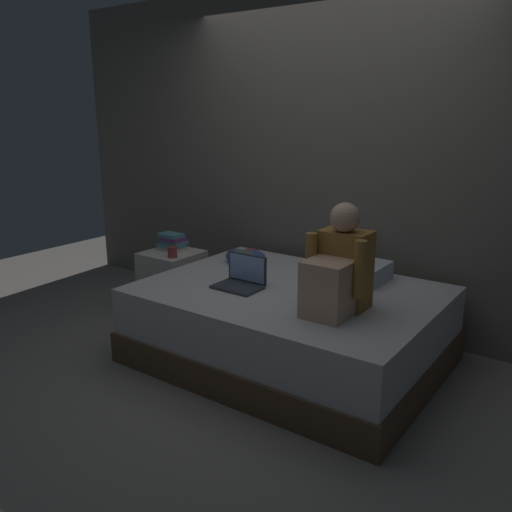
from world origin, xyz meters
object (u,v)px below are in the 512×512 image
clothes_pile (245,256)px  mug (172,252)px  nightstand (173,283)px  pillow (347,269)px  book_stack (172,242)px  laptop (241,279)px  bed (289,325)px  person_sitting (338,271)px

clothes_pile → mug: bearing=-153.8°
nightstand → pillow: size_ratio=0.98×
nightstand → book_stack: book_stack is taller
laptop → mug: (-0.88, 0.23, 0.01)m
bed → laptop: size_ratio=6.25×
person_sitting → mug: (-1.63, 0.25, -0.19)m
bed → pillow: pillow is taller
pillow → clothes_pile: 0.84m
clothes_pile → bed: bearing=-27.7°
bed → nightstand: size_ratio=3.63×
pillow → book_stack: (-1.54, -0.22, 0.03)m
nightstand → book_stack: 0.35m
laptop → mug: 0.91m
mug → nightstand: bearing=137.3°
laptop → bed: bearing=31.0°
person_sitting → pillow: bearing=111.0°
book_stack → bed: bearing=-9.7°
nightstand → laptop: laptop is taller
nightstand → mug: (0.13, -0.12, 0.32)m
nightstand → pillow: (1.51, 0.27, 0.32)m
book_stack → person_sitting: bearing=-13.2°
bed → book_stack: 1.39m
book_stack → mug: book_stack is taller
pillow → mug: (-1.38, -0.39, -0.00)m
book_stack → clothes_pile: 0.71m
bed → clothes_pile: 0.78m
laptop → pillow: size_ratio=0.57×
bed → person_sitting: size_ratio=3.05×
bed → clothes_pile: (-0.63, 0.33, 0.32)m
bed → pillow: (0.21, 0.45, 0.33)m
pillow → laptop: bearing=-128.5°
person_sitting → clothes_pile: bearing=154.3°
nightstand → laptop: bearing=-19.3°
clothes_pile → laptop: bearing=-55.9°
nightstand → book_stack: size_ratio=2.42×
pillow → mug: bearing=-164.3°
bed → person_sitting: person_sitting is taller
bed → book_stack: (-1.33, 0.23, 0.36)m
book_stack → clothes_pile: bearing=8.4°
laptop → book_stack: (-1.04, 0.40, 0.04)m
pillow → book_stack: book_stack is taller
pillow → bed: bearing=-114.9°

